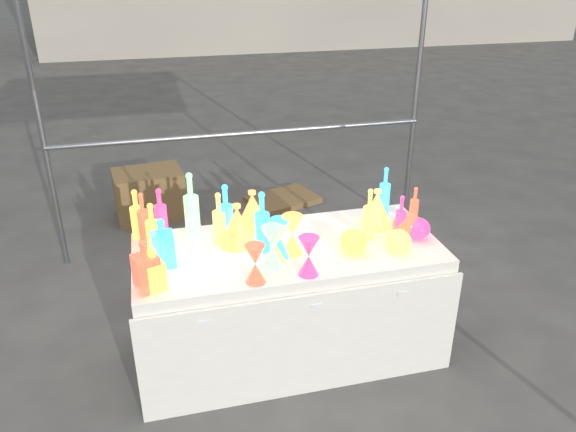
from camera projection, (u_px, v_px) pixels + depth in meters
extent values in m
plane|color=#625F5B|center=(288.00, 348.00, 3.64)|extent=(80.00, 80.00, 0.00)
cylinder|color=gray|center=(39.00, 121.00, 4.10)|extent=(0.04, 0.04, 2.40)
cylinder|color=gray|center=(416.00, 97.00, 4.76)|extent=(0.04, 0.04, 2.40)
cylinder|color=gray|center=(243.00, 134.00, 4.49)|extent=(3.00, 0.04, 0.04)
cube|color=white|center=(288.00, 299.00, 3.48)|extent=(1.80, 0.80, 0.75)
cube|color=white|center=(306.00, 346.00, 3.13)|extent=(1.84, 0.02, 0.68)
cube|color=white|center=(205.00, 323.00, 2.89)|extent=(0.06, 0.00, 0.03)
cube|color=white|center=(316.00, 307.00, 3.02)|extent=(0.06, 0.00, 0.03)
cube|color=white|center=(402.00, 294.00, 3.13)|extent=(0.06, 0.00, 0.03)
cube|color=olive|center=(149.00, 194.00, 5.34)|extent=(0.67, 0.52, 0.46)
cube|color=olive|center=(283.00, 200.00, 5.71)|extent=(0.78, 0.66, 0.06)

